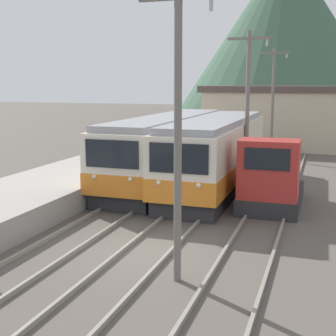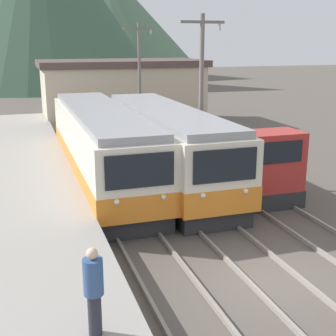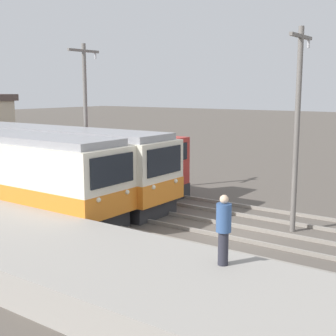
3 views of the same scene
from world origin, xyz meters
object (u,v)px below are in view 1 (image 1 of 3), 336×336
shunting_locomotive (272,179)px  catenary_mast_near (178,126)px  commuter_train_center (217,156)px  catenary_mast_far (273,99)px  catenary_mast_mid (247,107)px  commuter_train_left (169,151)px

shunting_locomotive → catenary_mast_near: size_ratio=0.63×
commuter_train_center → catenary_mast_far: (1.51, 10.35, 2.45)m
commuter_train_center → shunting_locomotive: size_ratio=2.70×
catenary_mast_mid → catenary_mast_far: size_ratio=1.00×
commuter_train_center → catenary_mast_far: 10.74m
commuter_train_center → catenary_mast_far: size_ratio=1.71×
commuter_train_center → catenary_mast_near: catenary_mast_near is taller
commuter_train_left → commuter_train_center: commuter_train_center is taller
shunting_locomotive → catenary_mast_mid: size_ratio=0.63×
catenary_mast_near → shunting_locomotive: bearing=79.9°
commuter_train_left → catenary_mast_near: catenary_mast_near is taller
catenary_mast_near → catenary_mast_mid: size_ratio=1.00×
commuter_train_left → catenary_mast_mid: bearing=-17.8°
shunting_locomotive → catenary_mast_near: 9.01m
commuter_train_left → catenary_mast_mid: size_ratio=1.89×
commuter_train_left → catenary_mast_near: size_ratio=1.89×
commuter_train_left → shunting_locomotive: size_ratio=2.98×
catenary_mast_far → commuter_train_left: bearing=-114.6°
shunting_locomotive → catenary_mast_far: bearing=96.5°
catenary_mast_near → catenary_mast_mid: 10.79m
commuter_train_left → catenary_mast_mid: (4.31, -1.39, 2.46)m
commuter_train_left → catenary_mast_far: bearing=65.4°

